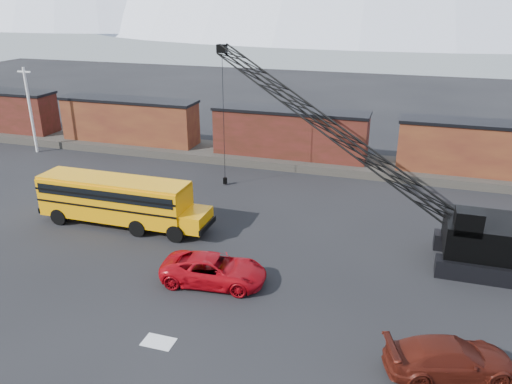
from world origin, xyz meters
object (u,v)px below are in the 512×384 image
at_px(red_pickup, 214,270).
at_px(crawler_crane, 327,126).
at_px(school_bus, 119,200).
at_px(maroon_suv, 450,358).

bearing_deg(red_pickup, crawler_crane, -27.47).
distance_m(school_bus, crawler_crane, 14.13).
xyz_separation_m(maroon_suv, crawler_crane, (-7.53, 13.42, 5.63)).
xyz_separation_m(school_bus, maroon_suv, (19.89, -8.31, -1.05)).
bearing_deg(school_bus, red_pickup, -29.49).
height_order(school_bus, red_pickup, school_bus).
bearing_deg(crawler_crane, maroon_suv, -60.70).
bearing_deg(maroon_suv, school_bus, 48.62).
height_order(school_bus, maroon_suv, school_bus).
height_order(red_pickup, crawler_crane, crawler_crane).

